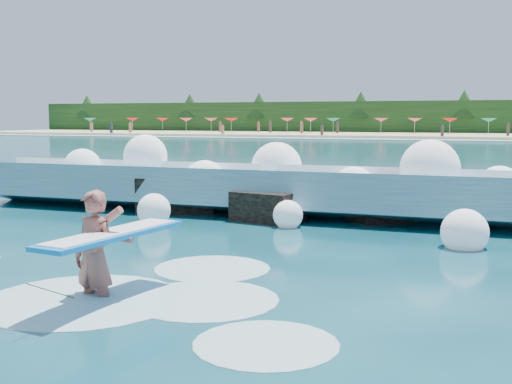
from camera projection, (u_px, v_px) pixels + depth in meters
ground at (135, 270)px, 11.13m from camera, size 200.00×200.00×0.00m
beach at (450, 136)px, 83.60m from camera, size 140.00×20.00×0.40m
wet_band at (443, 140)px, 73.40m from camera, size 140.00×5.00×0.08m
treeline at (456, 118)px, 92.63m from camera, size 140.00×4.00×5.00m
breaking_wave at (306, 193)px, 17.30m from camera, size 19.46×2.97×1.68m
rock_cluster at (264, 201)px, 17.22m from camera, size 8.11×3.09×1.24m
surfer_with_board at (99, 252)px, 9.21m from camera, size 1.13×3.05×1.92m
wave_spray at (310, 176)px, 16.99m from camera, size 15.51×5.00×2.29m
surf_foam at (69, 290)px, 9.81m from camera, size 9.34×5.78×0.15m
beach_umbrellas at (452, 120)px, 85.36m from camera, size 114.11×6.55×0.50m
beachgoers at (411, 129)px, 82.99m from camera, size 106.24×12.80×1.94m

